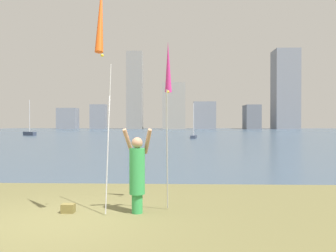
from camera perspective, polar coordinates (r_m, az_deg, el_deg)
ground at (r=57.60m, az=-0.41°, el=-1.47°), size 120.00×138.00×0.12m
person at (r=7.32m, az=-5.14°, el=-7.53°), size 0.65×0.48×1.79m
kite_flag_left at (r=7.07m, az=-11.07°, el=16.73°), size 0.16×1.20×4.72m
kite_flag_right at (r=7.98m, az=0.02°, el=9.13°), size 0.16×1.11×3.75m
bag at (r=7.76m, az=-16.24°, el=-12.98°), size 0.27×0.19×0.19m
sailboat_1 at (r=56.81m, az=-21.99°, el=-1.09°), size 2.55×1.96×5.47m
sailboat_3 at (r=43.39m, az=4.26°, el=-1.65°), size 0.95×2.92×4.44m
skyline_tower_0 at (r=118.43m, az=-16.30°, el=1.21°), size 6.35×4.58×6.89m
skyline_tower_1 at (r=117.36m, az=-11.45°, el=1.53°), size 5.27×3.48×8.14m
skyline_tower_2 at (r=115.28m, az=-5.54°, el=5.91°), size 5.26×4.01×25.61m
skyline_tower_3 at (r=109.37m, az=0.99°, el=3.33°), size 7.22×4.35×14.69m
skyline_tower_4 at (r=112.27m, az=6.09°, el=1.77°), size 7.15×3.39×8.87m
skyline_tower_5 at (r=113.08m, az=13.72°, el=1.45°), size 4.62×7.57×7.68m
skyline_tower_6 at (r=119.64m, az=18.89°, el=5.74°), size 7.75×7.73×25.85m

